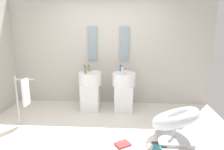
{
  "coord_description": "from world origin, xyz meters",
  "views": [
    {
      "loc": [
        0.39,
        -3.18,
        1.84
      ],
      "look_at": [
        0.15,
        0.55,
        0.95
      ],
      "focal_mm": 32.6,
      "sensor_mm": 36.0,
      "label": 1
    }
  ],
  "objects_px": {
    "magazine_red": "(123,144)",
    "magazine_teal": "(154,149)",
    "magazine_charcoal": "(159,145)",
    "soap_bottle_blue": "(120,68)",
    "towel_rack": "(24,93)",
    "lounge_chair": "(175,121)",
    "coffee_mug": "(150,147)",
    "soap_bottle_clear": "(122,71)",
    "soap_bottle_amber": "(89,68)",
    "soap_bottle_green": "(85,71)",
    "soap_bottle_white": "(125,72)",
    "soap_bottle_grey": "(85,69)",
    "pedestal_sink_left": "(90,89)",
    "pedestal_sink_right": "(124,90)"
  },
  "relations": [
    {
      "from": "soap_bottle_amber",
      "to": "soap_bottle_clear",
      "type": "bearing_deg",
      "value": -22.86
    },
    {
      "from": "towel_rack",
      "to": "soap_bottle_green",
      "type": "relative_size",
      "value": 6.13
    },
    {
      "from": "soap_bottle_green",
      "to": "magazine_charcoal",
      "type": "bearing_deg",
      "value": -41.97
    },
    {
      "from": "pedestal_sink_left",
      "to": "magazine_red",
      "type": "height_order",
      "value": "pedestal_sink_left"
    },
    {
      "from": "soap_bottle_grey",
      "to": "magazine_red",
      "type": "bearing_deg",
      "value": -59.61
    },
    {
      "from": "magazine_charcoal",
      "to": "soap_bottle_green",
      "type": "relative_size",
      "value": 1.37
    },
    {
      "from": "pedestal_sink_right",
      "to": "soap_bottle_amber",
      "type": "distance_m",
      "value": 0.92
    },
    {
      "from": "towel_rack",
      "to": "magazine_teal",
      "type": "distance_m",
      "value": 2.51
    },
    {
      "from": "pedestal_sink_right",
      "to": "soap_bottle_green",
      "type": "xyz_separation_m",
      "value": [
        -0.82,
        -0.14,
        0.46
      ]
    },
    {
      "from": "lounge_chair",
      "to": "towel_rack",
      "type": "relative_size",
      "value": 1.16
    },
    {
      "from": "lounge_chair",
      "to": "soap_bottle_green",
      "type": "bearing_deg",
      "value": 147.4
    },
    {
      "from": "magazine_red",
      "to": "magazine_teal",
      "type": "relative_size",
      "value": 1.05
    },
    {
      "from": "soap_bottle_amber",
      "to": "soap_bottle_green",
      "type": "xyz_separation_m",
      "value": [
        -0.02,
        -0.28,
        0.01
      ]
    },
    {
      "from": "lounge_chair",
      "to": "soap_bottle_grey",
      "type": "relative_size",
      "value": 7.13
    },
    {
      "from": "pedestal_sink_right",
      "to": "soap_bottle_clear",
      "type": "height_order",
      "value": "soap_bottle_clear"
    },
    {
      "from": "soap_bottle_grey",
      "to": "soap_bottle_green",
      "type": "height_order",
      "value": "same"
    },
    {
      "from": "pedestal_sink_right",
      "to": "soap_bottle_blue",
      "type": "xyz_separation_m",
      "value": [
        -0.08,
        0.16,
        0.45
      ]
    },
    {
      "from": "magazine_red",
      "to": "magazine_teal",
      "type": "bearing_deg",
      "value": -43.46
    },
    {
      "from": "towel_rack",
      "to": "magazine_charcoal",
      "type": "bearing_deg",
      "value": -13.49
    },
    {
      "from": "lounge_chair",
      "to": "coffee_mug",
      "type": "relative_size",
      "value": 11.57
    },
    {
      "from": "soap_bottle_grey",
      "to": "soap_bottle_blue",
      "type": "bearing_deg",
      "value": 6.48
    },
    {
      "from": "soap_bottle_clear",
      "to": "lounge_chair",
      "type": "bearing_deg",
      "value": -49.27
    },
    {
      "from": "pedestal_sink_right",
      "to": "magazine_teal",
      "type": "height_order",
      "value": "pedestal_sink_right"
    },
    {
      "from": "pedestal_sink_right",
      "to": "coffee_mug",
      "type": "relative_size",
      "value": 10.14
    },
    {
      "from": "lounge_chair",
      "to": "magazine_red",
      "type": "bearing_deg",
      "value": -165.53
    },
    {
      "from": "magazine_charcoal",
      "to": "soap_bottle_amber",
      "type": "height_order",
      "value": "soap_bottle_amber"
    },
    {
      "from": "soap_bottle_blue",
      "to": "soap_bottle_white",
      "type": "relative_size",
      "value": 1.22
    },
    {
      "from": "pedestal_sink_right",
      "to": "magazine_red",
      "type": "xyz_separation_m",
      "value": [
        0.0,
        -1.42,
        -0.45
      ]
    },
    {
      "from": "pedestal_sink_left",
      "to": "coffee_mug",
      "type": "relative_size",
      "value": 10.14
    },
    {
      "from": "magazine_teal",
      "to": "soap_bottle_blue",
      "type": "xyz_separation_m",
      "value": [
        -0.57,
        1.67,
        0.91
      ]
    },
    {
      "from": "pedestal_sink_left",
      "to": "coffee_mug",
      "type": "height_order",
      "value": "pedestal_sink_left"
    },
    {
      "from": "pedestal_sink_right",
      "to": "soap_bottle_green",
      "type": "distance_m",
      "value": 0.95
    },
    {
      "from": "magazine_teal",
      "to": "soap_bottle_amber",
      "type": "relative_size",
      "value": 1.59
    },
    {
      "from": "soap_bottle_grey",
      "to": "soap_bottle_clear",
      "type": "xyz_separation_m",
      "value": [
        0.84,
        -0.26,
        0.02
      ]
    },
    {
      "from": "soap_bottle_green",
      "to": "soap_bottle_white",
      "type": "bearing_deg",
      "value": 1.56
    },
    {
      "from": "soap_bottle_green",
      "to": "towel_rack",
      "type": "bearing_deg",
      "value": -147.1
    },
    {
      "from": "magazine_charcoal",
      "to": "towel_rack",
      "type": "bearing_deg",
      "value": 162.77
    },
    {
      "from": "magazine_red",
      "to": "soap_bottle_white",
      "type": "relative_size",
      "value": 1.85
    },
    {
      "from": "soap_bottle_grey",
      "to": "soap_bottle_white",
      "type": "distance_m",
      "value": 0.92
    },
    {
      "from": "pedestal_sink_left",
      "to": "soap_bottle_clear",
      "type": "xyz_separation_m",
      "value": [
        0.72,
        -0.19,
        0.48
      ]
    },
    {
      "from": "magazine_charcoal",
      "to": "soap_bottle_clear",
      "type": "distance_m",
      "value": 1.64
    },
    {
      "from": "magazine_charcoal",
      "to": "soap_bottle_blue",
      "type": "distance_m",
      "value": 1.92
    },
    {
      "from": "soap_bottle_blue",
      "to": "towel_rack",
      "type": "bearing_deg",
      "value": -151.14
    },
    {
      "from": "pedestal_sink_left",
      "to": "soap_bottle_grey",
      "type": "bearing_deg",
      "value": 150.61
    },
    {
      "from": "towel_rack",
      "to": "pedestal_sink_right",
      "type": "bearing_deg",
      "value": 23.71
    },
    {
      "from": "coffee_mug",
      "to": "soap_bottle_amber",
      "type": "distance_m",
      "value": 2.23
    },
    {
      "from": "soap_bottle_grey",
      "to": "soap_bottle_green",
      "type": "relative_size",
      "value": 0.99
    },
    {
      "from": "soap_bottle_clear",
      "to": "pedestal_sink_right",
      "type": "bearing_deg",
      "value": 80.0
    },
    {
      "from": "coffee_mug",
      "to": "soap_bottle_white",
      "type": "bearing_deg",
      "value": 105.36
    },
    {
      "from": "pedestal_sink_left",
      "to": "magazine_red",
      "type": "bearing_deg",
      "value": -62.24
    }
  ]
}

